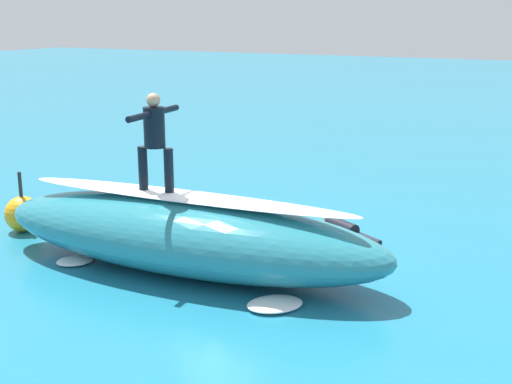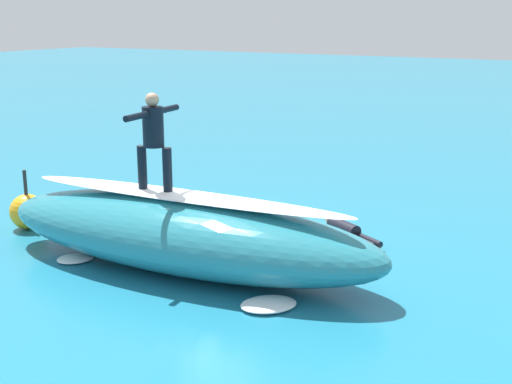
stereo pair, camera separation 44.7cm
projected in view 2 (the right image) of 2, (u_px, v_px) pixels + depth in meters
name	position (u px, v px, depth m)	size (l,w,h in m)	color
ground_plane	(213.00, 240.00, 13.75)	(120.00, 120.00, 0.00)	teal
wave_crest	(183.00, 234.00, 12.06)	(7.45, 2.16, 1.30)	teal
wave_foam_lip	(182.00, 196.00, 11.89)	(6.34, 0.76, 0.08)	white
surfboard_riding	(156.00, 192.00, 12.12)	(2.18, 0.50, 0.08)	silver
surfer_riding	(153.00, 134.00, 11.87)	(0.67, 1.61, 1.70)	black
surfboard_paddling	(343.00, 236.00, 13.92)	(2.28, 0.51, 0.07)	yellow
surfer_paddling	(347.00, 230.00, 13.78)	(1.48, 0.97, 0.29)	black
buoy_marker	(28.00, 211.00, 14.42)	(0.74, 0.74, 1.26)	orange
foam_patch_near	(76.00, 258.00, 12.60)	(0.67, 0.54, 0.10)	white
foam_patch_mid	(269.00, 304.00, 10.60)	(0.88, 0.66, 0.11)	white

